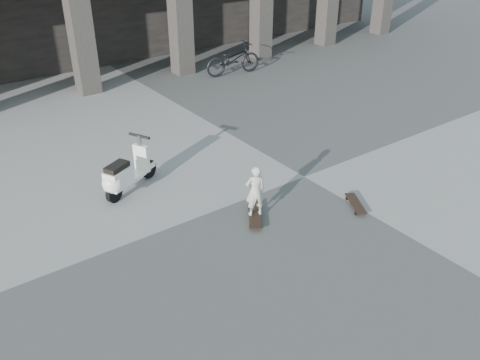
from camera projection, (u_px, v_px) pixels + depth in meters
ground at (304, 177)px, 11.62m from camera, size 90.00×90.00×0.00m
longboard at (255, 215)px, 10.07m from camera, size 0.76×0.95×0.10m
skateboard_spare at (356, 204)px, 10.44m from camera, size 0.58×0.83×0.10m
child at (255, 191)px, 9.80m from camera, size 0.45×0.36×1.06m
scooter at (123, 176)px, 10.70m from camera, size 1.51×0.92×1.14m
bicycle at (233, 59)px, 18.14m from camera, size 2.17×0.99×1.10m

